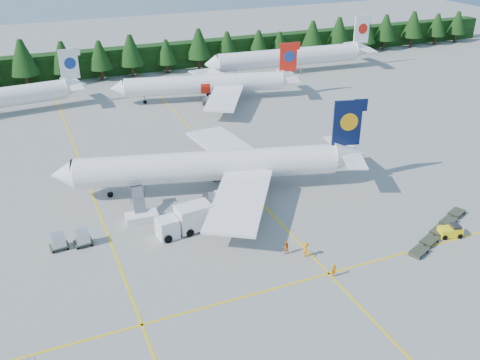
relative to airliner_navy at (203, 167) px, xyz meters
name	(u,v)px	position (x,y,z in m)	size (l,w,h in m)	color
ground	(253,256)	(-0.22, -16.99, -3.60)	(320.00, 320.00, 0.00)	gray
taxi_stripe_a	(95,200)	(-14.22, 3.01, -3.59)	(0.25, 120.00, 0.01)	yellow
taxi_stripe_b	(234,175)	(5.78, 3.01, -3.59)	(0.25, 120.00, 0.01)	yellow
taxi_stripe_cross	(278,288)	(-0.22, -22.99, -3.59)	(80.00, 0.25, 0.01)	yellow
treeline_hedge	(110,62)	(-0.22, 65.01, -0.60)	(220.00, 4.00, 6.00)	black
airliner_navy	(203,167)	(0.00, 0.00, 0.00)	(40.29, 32.73, 11.96)	white
airliner_red	(201,85)	(13.04, 37.80, -0.31)	(37.03, 30.14, 10.91)	white
airliner_far_right	(284,57)	(37.87, 49.79, 0.21)	(41.79, 6.42, 12.15)	white
airstairs	(141,214)	(-9.70, -4.35, -2.83)	(4.06, 5.51, 3.54)	white
service_truck	(185,220)	(-5.60, -9.09, -2.01)	(6.89, 3.20, 3.21)	silver
baggage_tug	(451,231)	(22.79, -22.19, -2.91)	(2.89, 2.02, 1.40)	yellow
dolly_train	(439,230)	(22.00, -21.20, -3.17)	(12.78, 7.25, 0.13)	#353B2B
uld_pair	(71,239)	(-18.47, -7.14, -2.54)	(4.76, 2.00, 1.57)	#353B2B
crew_a	(334,270)	(5.94, -23.57, -2.80)	(0.58, 0.38, 1.60)	orange
crew_b	(286,247)	(3.34, -17.82, -2.82)	(0.75, 0.59, 1.55)	#FB5A05
crew_c	(306,250)	(5.06, -19.20, -2.71)	(0.73, 0.49, 1.76)	orange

